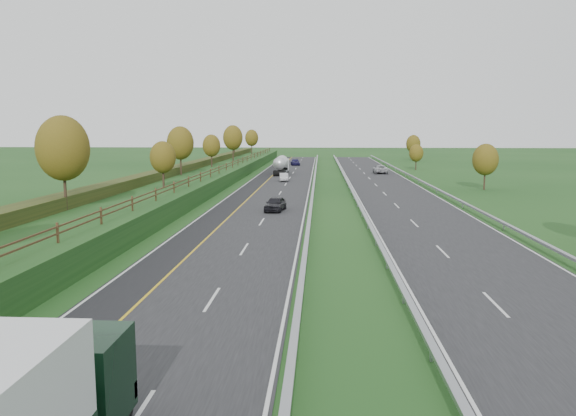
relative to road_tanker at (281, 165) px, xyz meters
name	(u,v)px	position (x,y,z in m)	size (l,w,h in m)	color
ground	(331,197)	(8.89, -36.58, -1.86)	(400.00, 400.00, 0.00)	#1A4117
near_carriageway	(272,192)	(0.89, -31.58, -1.84)	(10.50, 200.00, 0.04)	black
far_carriageway	(393,193)	(17.39, -31.58, -1.84)	(10.50, 200.00, 0.04)	black
hard_shoulder	(244,192)	(-2.86, -31.58, -1.84)	(3.00, 200.00, 0.04)	black
lane_markings	(318,192)	(7.29, -31.70, -1.81)	(26.75, 200.00, 0.01)	silver
embankment_left	(178,185)	(-12.11, -31.58, -0.86)	(12.00, 200.00, 2.00)	#1A4117
hedge_left	(163,173)	(-14.11, -31.58, 0.69)	(2.20, 180.00, 1.10)	#273415
fence_left	(209,172)	(-7.61, -31.99, 0.87)	(0.12, 189.06, 1.20)	#422B19
median_barrier_near	(313,188)	(6.59, -31.58, -1.25)	(0.32, 200.00, 0.71)	#92959A
median_barrier_far	(351,188)	(11.69, -31.58, -1.25)	(0.32, 200.00, 0.71)	#92959A
outer_barrier_far	(437,189)	(23.19, -31.58, -1.25)	(0.32, 200.00, 0.71)	#92959A
trees_left	(173,146)	(-11.75, -34.95, 4.51)	(6.64, 164.30, 7.66)	#2D2116
trees_far	(446,153)	(30.69, -2.37, 2.38)	(8.45, 118.60, 7.12)	#2D2116
road_tanker	(281,165)	(0.00, 0.00, 0.00)	(2.40, 11.22, 3.46)	silver
car_dark_near	(275,204)	(2.85, -49.44, -1.07)	(1.78, 4.42, 1.51)	black
car_silver_mid	(284,177)	(1.49, -14.87, -1.16)	(1.40, 4.03, 1.33)	#B3B2B7
car_small_far	(295,162)	(1.49, 27.15, -1.09)	(2.05, 5.04, 1.46)	#181541
car_oncoming	(380,169)	(19.27, 3.00, -1.02)	(2.65, 5.75, 1.60)	#B0B0B5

